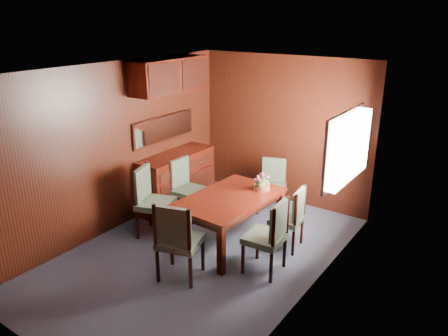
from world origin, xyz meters
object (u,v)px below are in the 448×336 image
Objects in this scene: sideboard at (177,180)px; chair_head at (177,237)px; chair_left_near at (150,197)px; chair_right_near at (270,233)px; dining_table at (229,203)px; flower_centerpiece at (262,182)px.

sideboard is 1.39× the size of chair_head.
sideboard is at bearing 114.22° from chair_head.
chair_left_near reaches higher than sideboard.
chair_right_near is at bearing 73.47° from chair_left_near.
chair_left_near reaches higher than dining_table.
chair_right_near is (0.81, -0.32, -0.06)m from dining_table.
chair_left_near is 1.26m from chair_head.
sideboard is 2.12m from chair_head.
sideboard is at bearing 162.57° from dining_table.
sideboard is at bearing 64.82° from chair_right_near.
chair_right_near is (2.19, -0.84, 0.08)m from sideboard.
chair_head reaches higher than sideboard.
chair_right_near is 1.00m from flower_centerpiece.
chair_head is at bearing 128.97° from chair_right_near.
sideboard is 2.35m from chair_right_near.
flower_centerpiece is at bearing -2.37° from sideboard.
dining_table is 1.14m from chair_left_near.
flower_centerpiece is at bearing 104.22° from chair_left_near.
chair_left_near is 1.58m from flower_centerpiece.
chair_right_near is at bearing -18.29° from dining_table.
chair_left_near is at bearing -71.33° from sideboard.
flower_centerpiece is at bearing 32.38° from chair_right_near.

